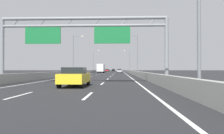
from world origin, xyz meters
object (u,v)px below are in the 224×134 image
at_px(green_car, 119,70).
at_px(red_car, 107,70).
at_px(black_car, 113,70).
at_px(blue_car, 102,71).
at_px(white_car, 115,70).
at_px(streetlamp_right_far, 129,59).
at_px(sign_gantry, 82,33).
at_px(streetlamp_right_mid, 136,52).
at_px(box_truck, 101,68).
at_px(streetlamp_left_mid, 74,52).
at_px(silver_car, 119,71).
at_px(yellow_car, 75,77).
at_px(streetlamp_left_far, 94,60).

height_order(green_car, red_car, red_car).
height_order(black_car, blue_car, blue_car).
bearing_deg(white_car, streetlamp_right_far, -81.41).
distance_m(sign_gantry, streetlamp_right_far, 68.75).
distance_m(streetlamp_right_mid, streetlamp_right_far, 38.28).
bearing_deg(box_truck, streetlamp_right_mid, -68.27).
height_order(streetlamp_right_mid, blue_car, streetlamp_right_mid).
xyz_separation_m(streetlamp_right_far, red_car, (-11.16, 30.26, -4.66)).
bearing_deg(green_car, streetlamp_right_far, -76.92).
bearing_deg(red_car, black_car, 16.84).
relative_size(streetlamp_right_far, black_car, 2.24).
bearing_deg(streetlamp_left_mid, black_car, 83.96).
height_order(sign_gantry, box_truck, sign_gantry).
distance_m(black_car, box_truck, 42.32).
height_order(streetlamp_right_mid, black_car, streetlamp_right_mid).
height_order(green_car, silver_car, silver_car).
xyz_separation_m(sign_gantry, streetlamp_right_far, (7.60, 68.33, 0.59)).
relative_size(yellow_car, box_truck, 0.50).
bearing_deg(streetlamp_left_mid, sign_gantry, -76.28).
relative_size(streetlamp_right_far, silver_car, 2.06).
relative_size(blue_car, silver_car, 1.00).
bearing_deg(green_car, silver_car, -90.10).
xyz_separation_m(streetlamp_left_mid, yellow_car, (7.36, -33.19, -4.63)).
bearing_deg(yellow_car, streetlamp_left_mid, 102.50).
bearing_deg(box_truck, yellow_car, -86.82).
xyz_separation_m(streetlamp_right_mid, silver_car, (-4.10, 26.82, -4.67)).
distance_m(streetlamp_right_mid, yellow_car, 34.36).
bearing_deg(sign_gantry, blue_car, 93.20).
height_order(streetlamp_right_mid, green_car, streetlamp_right_mid).
relative_size(streetlamp_left_mid, streetlamp_right_far, 1.00).
distance_m(streetlamp_right_mid, white_car, 87.10).
bearing_deg(blue_car, streetlamp_left_far, 147.99).
xyz_separation_m(sign_gantry, blue_car, (-3.69, 66.05, -4.06)).
relative_size(black_car, white_car, 0.94).
xyz_separation_m(black_car, blue_car, (-3.72, -33.63, -0.00)).
bearing_deg(streetlamp_right_mid, yellow_car, -102.85).
bearing_deg(black_car, streetlamp_right_mid, -83.80).
height_order(streetlamp_right_far, silver_car, streetlamp_right_far).
distance_m(streetlamp_left_mid, silver_car, 29.30).
distance_m(sign_gantry, black_car, 99.76).
relative_size(green_car, yellow_car, 1.02).
relative_size(streetlamp_right_far, blue_car, 2.05).
bearing_deg(yellow_car, green_car, 87.73).
height_order(black_car, green_car, black_car).
distance_m(streetlamp_left_far, green_car, 21.08).
xyz_separation_m(streetlamp_left_mid, silver_car, (10.83, 26.82, -4.67)).
bearing_deg(black_car, green_car, -75.83).
height_order(blue_car, white_car, blue_car).
relative_size(streetlamp_right_mid, yellow_car, 2.24).
bearing_deg(green_car, streetlamp_right_mid, -85.84).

